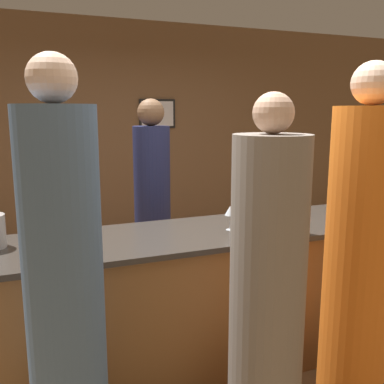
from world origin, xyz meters
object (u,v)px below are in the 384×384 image
guest_1 (267,294)px  guest_2 (65,305)px  wine_bottle_0 (301,217)px  bartender (153,219)px  guest_0 (360,264)px

guest_1 → guest_2: 0.99m
guest_2 → wine_bottle_0: size_ratio=6.90×
guest_1 → guest_2: (-0.98, 0.07, 0.08)m
bartender → guest_2: (-0.84, -1.54, 0.05)m
bartender → guest_2: size_ratio=0.93×
bartender → wine_bottle_0: (0.68, -1.11, 0.21)m
guest_2 → guest_1: bearing=-4.0°
guest_0 → guest_2: size_ratio=1.01×
guest_0 → guest_1: (-0.59, 0.00, -0.08)m
bartender → guest_0: bearing=114.3°
guest_0 → wine_bottle_0: (-0.04, 0.50, 0.15)m
guest_0 → guest_2: guest_0 is taller
bartender → guest_1: (0.14, -1.61, -0.03)m
guest_0 → wine_bottle_0: guest_0 is taller
guest_1 → wine_bottle_0: size_ratio=6.42×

